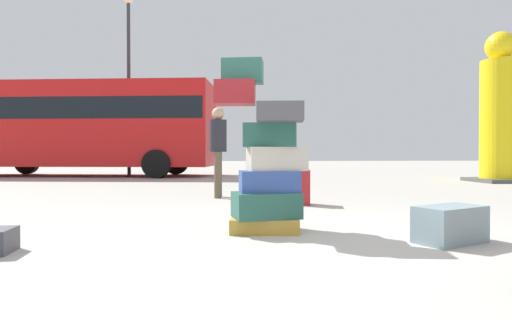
# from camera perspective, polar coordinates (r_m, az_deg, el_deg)

# --- Properties ---
(ground_plane) EXTENTS (80.00, 80.00, 0.00)m
(ground_plane) POSITION_cam_1_polar(r_m,az_deg,el_deg) (3.61, 4.76, -11.45)
(ground_plane) COLOR #ADA89E
(suitcase_tower) EXTENTS (0.92, 0.65, 1.72)m
(suitcase_tower) POSITION_cam_1_polar(r_m,az_deg,el_deg) (4.05, 1.31, -0.25)
(suitcase_tower) COLOR #B28C33
(suitcase_tower) RESTS_ON ground
(suitcase_slate_foreground_far) EXTENTS (0.70, 0.56, 0.32)m
(suitcase_slate_foreground_far) POSITION_cam_1_polar(r_m,az_deg,el_deg) (3.95, 25.44, -8.11)
(suitcase_slate_foreground_far) COLOR gray
(suitcase_slate_foreground_far) RESTS_ON ground
(suitcase_maroon_white_trunk) EXTENTS (0.25, 0.36, 0.52)m
(suitcase_maroon_white_trunk) POSITION_cam_1_polar(r_m,az_deg,el_deg) (6.22, 6.72, -3.81)
(suitcase_maroon_white_trunk) COLOR maroon
(suitcase_maroon_white_trunk) RESTS_ON ground
(person_bearded_onlooker) EXTENTS (0.30, 0.34, 1.59)m
(person_bearded_onlooker) POSITION_cam_1_polar(r_m,az_deg,el_deg) (7.22, -5.30, 2.27)
(person_bearded_onlooker) COLOR brown
(person_bearded_onlooker) RESTS_ON ground
(yellow_dummy_statue) EXTENTS (1.39, 1.39, 4.09)m
(yellow_dummy_statue) POSITION_cam_1_polar(r_m,az_deg,el_deg) (13.05, 30.86, 5.37)
(yellow_dummy_statue) COLOR yellow
(yellow_dummy_statue) RESTS_ON ground
(parked_bus) EXTENTS (9.17, 3.70, 3.15)m
(parked_bus) POSITION_cam_1_polar(r_m,az_deg,el_deg) (15.48, -22.74, 4.74)
(parked_bus) COLOR red
(parked_bus) RESTS_ON ground
(lamp_post) EXTENTS (0.36, 0.36, 6.33)m
(lamp_post) POSITION_cam_1_polar(r_m,az_deg,el_deg) (15.27, -17.34, 13.47)
(lamp_post) COLOR #333338
(lamp_post) RESTS_ON ground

